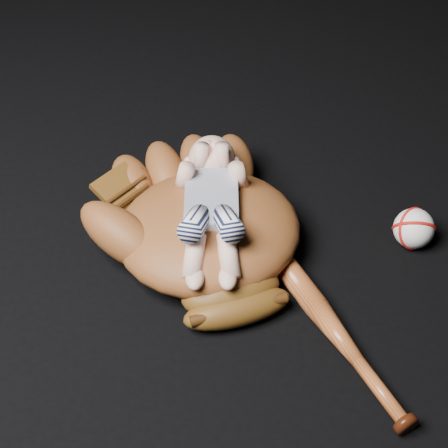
# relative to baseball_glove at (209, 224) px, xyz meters

# --- Properties ---
(baseball_glove) EXTENTS (0.56, 0.60, 0.16)m
(baseball_glove) POSITION_rel_baseball_glove_xyz_m (0.00, 0.00, 0.00)
(baseball_glove) COLOR #613014
(baseball_glove) RESTS_ON ground
(newborn_baby) EXTENTS (0.17, 0.35, 0.14)m
(newborn_baby) POSITION_rel_baseball_glove_xyz_m (0.01, -0.01, 0.05)
(newborn_baby) COLOR #E2AA91
(newborn_baby) RESTS_ON baseball_glove
(baseball_bat) EXTENTS (0.25, 0.45, 0.04)m
(baseball_bat) POSITION_rel_baseball_glove_xyz_m (0.20, -0.18, -0.06)
(baseball_bat) COLOR #93431C
(baseball_bat) RESTS_ON ground
(baseball) EXTENTS (0.10, 0.10, 0.08)m
(baseball) POSITION_rel_baseball_glove_xyz_m (0.40, 0.02, -0.04)
(baseball) COLOR white
(baseball) RESTS_ON ground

